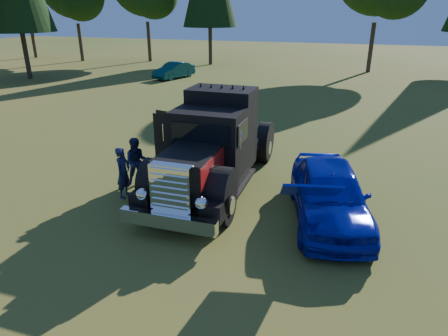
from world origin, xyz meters
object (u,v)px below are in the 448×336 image
Objects in this scene: diamond_t_truck at (213,149)px; spectator_near at (123,173)px; distant_teal_car at (174,70)px; spectator_far at (137,162)px; hotrod_coupe at (329,193)px.

diamond_t_truck reaches higher than spectator_near.
distant_teal_car is at bearing 20.52° from spectator_near.
hotrod_coupe is at bearing -35.08° from spectator_far.
diamond_t_truck is 3.79m from hotrod_coupe.
spectator_far is 0.42× the size of distant_teal_car.
spectator_near is at bearing -120.61° from spectator_far.
distant_teal_car is (-7.60, 19.52, -0.17)m from spectator_far.
spectator_far reaches higher than spectator_near.
hotrod_coupe is at bearing -16.07° from diamond_t_truck.
diamond_t_truck is at bearing -16.08° from spectator_far.
hotrod_coupe reaches higher than distant_teal_car.
diamond_t_truck is 2.79m from spectator_near.
diamond_t_truck is 4.59× the size of spectator_near.
spectator_near is at bearing -147.70° from diamond_t_truck.
hotrod_coupe is 3.11× the size of spectator_near.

